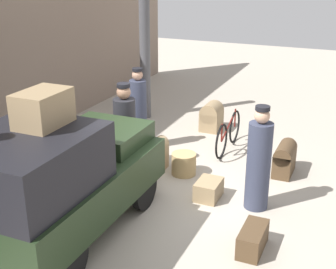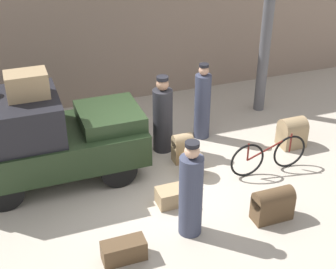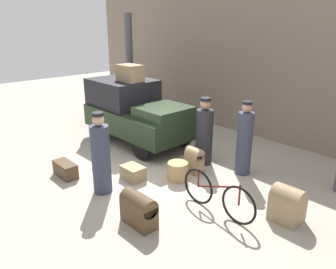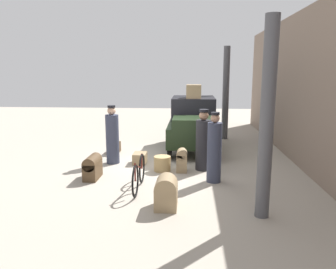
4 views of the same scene
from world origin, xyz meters
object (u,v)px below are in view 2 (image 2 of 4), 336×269
at_px(trunk_on_truck_roof, 27,85).
at_px(suitcase_black_upright, 292,132).
at_px(porter_standing_middle, 202,104).
at_px(trunk_umber_medium, 172,196).
at_px(trunk_wicker_pale, 124,251).
at_px(trunk_barrel_dark, 182,147).
at_px(porter_carrying_trunk, 191,193).
at_px(bicycle, 269,155).
at_px(suitcase_tan_flat, 273,204).
at_px(wicker_basket, 192,166).
at_px(conductor_in_dark_uniform, 163,118).
at_px(truck, 44,136).

bearing_deg(trunk_on_truck_roof, suitcase_black_upright, -5.93).
relative_size(porter_standing_middle, trunk_umber_medium, 3.28).
bearing_deg(trunk_wicker_pale, trunk_barrel_dark, 50.79).
bearing_deg(trunk_wicker_pale, porter_carrying_trunk, 11.56).
distance_m(bicycle, suitcase_tan_flat, 1.50).
bearing_deg(porter_carrying_trunk, suitcase_black_upright, 30.19).
distance_m(wicker_basket, trunk_umber_medium, 1.03).
relative_size(wicker_basket, conductor_in_dark_uniform, 0.27).
relative_size(porter_carrying_trunk, trunk_barrel_dark, 2.76).
relative_size(suitcase_tan_flat, suitcase_black_upright, 1.03).
relative_size(trunk_umber_medium, trunk_barrel_dark, 0.85).
relative_size(porter_standing_middle, trunk_wicker_pale, 2.55).
bearing_deg(trunk_wicker_pale, trunk_umber_medium, 41.73).
height_order(suitcase_tan_flat, trunk_barrel_dark, trunk_barrel_dark).
distance_m(porter_carrying_trunk, conductor_in_dark_uniform, 2.74).
bearing_deg(porter_carrying_trunk, truck, 129.82).
relative_size(bicycle, suitcase_black_upright, 2.51).
relative_size(truck, trunk_umber_medium, 6.33).
distance_m(trunk_barrel_dark, trunk_on_truck_roof, 3.36).
relative_size(porter_carrying_trunk, suitcase_black_upright, 2.59).
bearing_deg(trunk_wicker_pale, truck, 106.63).
bearing_deg(truck, wicker_basket, -17.62).
relative_size(conductor_in_dark_uniform, suitcase_black_upright, 2.53).
bearing_deg(porter_carrying_trunk, suitcase_tan_flat, -7.00).
relative_size(trunk_umber_medium, suitcase_black_upright, 0.79).
distance_m(porter_carrying_trunk, trunk_umber_medium, 1.04).
xyz_separation_m(wicker_basket, suitcase_tan_flat, (0.79, -1.75, 0.11)).
height_order(wicker_basket, conductor_in_dark_uniform, conductor_in_dark_uniform).
bearing_deg(porter_carrying_trunk, wicker_basket, 66.26).
distance_m(wicker_basket, suitcase_tan_flat, 1.92).
bearing_deg(suitcase_tan_flat, suitcase_black_upright, 49.81).
bearing_deg(suitcase_tan_flat, bicycle, 62.11).
xyz_separation_m(wicker_basket, trunk_on_truck_roof, (-2.86, 0.86, 1.84)).
xyz_separation_m(porter_standing_middle, trunk_on_truck_roof, (-3.68, -0.51, 1.23)).
bearing_deg(conductor_in_dark_uniform, trunk_on_truck_roof, -174.11).
bearing_deg(suitcase_black_upright, conductor_in_dark_uniform, 163.05).
distance_m(bicycle, conductor_in_dark_uniform, 2.34).
bearing_deg(conductor_in_dark_uniform, suitcase_black_upright, -16.95).
height_order(bicycle, porter_carrying_trunk, porter_carrying_trunk).
bearing_deg(trunk_umber_medium, trunk_wicker_pale, -138.27).
bearing_deg(trunk_on_truck_roof, suitcase_tan_flat, -35.50).
distance_m(porter_standing_middle, trunk_umber_medium, 2.69).
xyz_separation_m(truck, conductor_in_dark_uniform, (2.50, 0.27, -0.19)).
relative_size(porter_standing_middle, suitcase_black_upright, 2.61).
bearing_deg(wicker_basket, suitcase_tan_flat, -65.64).
height_order(wicker_basket, porter_standing_middle, porter_standing_middle).
bearing_deg(conductor_in_dark_uniform, trunk_umber_medium, -104.90).
relative_size(conductor_in_dark_uniform, suitcase_tan_flat, 2.45).
bearing_deg(bicycle, trunk_wicker_pale, -157.74).
bearing_deg(conductor_in_dark_uniform, truck, -173.75).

